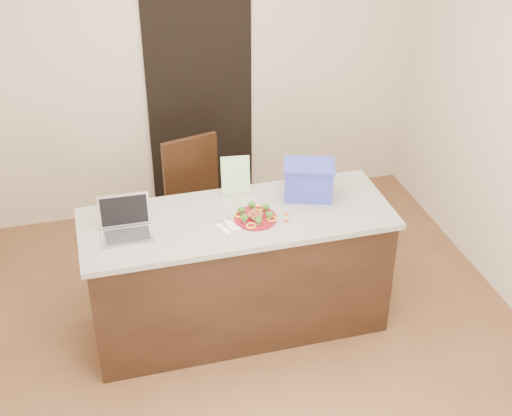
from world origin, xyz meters
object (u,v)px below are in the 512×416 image
object	(u,v)px
island	(238,272)
laptop	(126,223)
blue_box	(309,180)
chair	(194,195)
napkin	(230,226)
yogurt_bottle	(286,219)
plate	(255,218)

from	to	relation	value
island	laptop	size ratio (longest dim) A/B	6.23
blue_box	chair	world-z (taller)	blue_box
napkin	chair	world-z (taller)	chair
blue_box	chair	bearing A→B (deg)	149.47
chair	island	bearing A→B (deg)	-95.27
island	napkin	world-z (taller)	napkin
island	napkin	distance (m)	0.48
yogurt_bottle	chair	distance (m)	1.21
napkin	plate	bearing A→B (deg)	12.04
laptop	island	bearing A→B (deg)	1.07
island	napkin	bearing A→B (deg)	-125.60
chair	laptop	bearing A→B (deg)	-136.52
laptop	blue_box	bearing A→B (deg)	7.19
chair	blue_box	bearing A→B (deg)	-63.10
napkin	laptop	world-z (taller)	laptop
laptop	plate	bearing A→B (deg)	-3.57
yogurt_bottle	chair	size ratio (longest dim) A/B	0.07
chair	plate	bearing A→B (deg)	-89.95
napkin	blue_box	world-z (taller)	blue_box
laptop	chair	bearing A→B (deg)	58.55
plate	blue_box	xyz separation A→B (m)	(0.43, 0.20, 0.11)
yogurt_bottle	blue_box	distance (m)	0.39
island	yogurt_bottle	bearing A→B (deg)	-29.31
blue_box	chair	size ratio (longest dim) A/B	0.40
laptop	blue_box	world-z (taller)	blue_box
napkin	yogurt_bottle	bearing A→B (deg)	-8.54
yogurt_bottle	chair	bearing A→B (deg)	111.23
plate	yogurt_bottle	size ratio (longest dim) A/B	4.06
island	laptop	xyz separation A→B (m)	(-0.72, 0.01, 0.52)
island	blue_box	distance (m)	0.80
napkin	blue_box	distance (m)	0.66
napkin	laptop	xyz separation A→B (m)	(-0.64, 0.11, 0.06)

